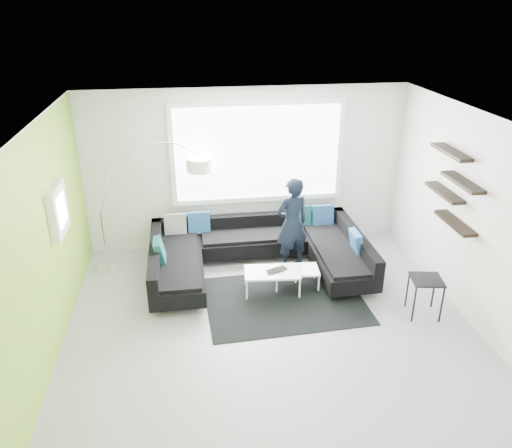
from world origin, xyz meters
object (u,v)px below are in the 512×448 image
Objects in this scene: laptop at (278,271)px; side_table at (424,297)px; arc_lamp at (100,213)px; coffee_table at (284,279)px; person at (292,224)px; sectional_sofa at (258,255)px.

side_table is at bearing -46.28° from laptop.
coffee_table is at bearing -31.16° from arc_lamp.
arc_lamp is 1.31× the size of person.
arc_lamp is at bearing -23.02° from person.
sectional_sofa is 1.67× the size of arc_lamp.
laptop reaches higher than coffee_table.
sectional_sofa is 0.65m from laptop.
laptop is at bearing 156.03° from side_table.
coffee_table is 0.24m from laptop.
laptop is at bearing -33.60° from arc_lamp.
person is 0.94m from laptop.
person is (0.25, 0.68, 0.60)m from coffee_table.
coffee_table is (0.32, -0.53, -0.15)m from sectional_sofa.
coffee_table is at bearing -58.94° from sectional_sofa.
coffee_table is 0.94m from person.
laptop is (2.66, -1.09, -0.66)m from arc_lamp.
person is (-1.56, 1.62, 0.49)m from side_table.
sectional_sofa is at bearing -2.44° from person.
laptop is at bearing 47.85° from person.
side_table is at bearing -35.06° from sectional_sofa.
person is at bearing 133.96° from side_table.
sectional_sofa is 2.59m from side_table.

